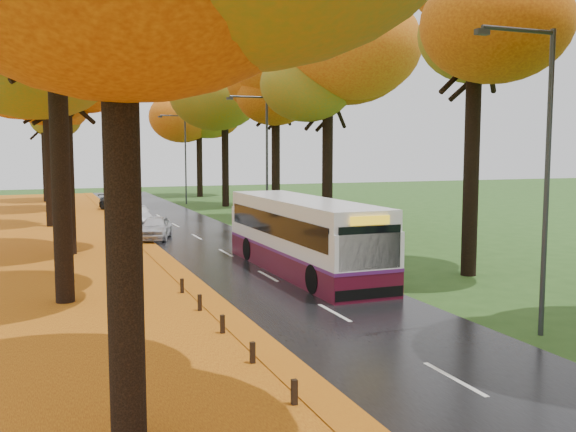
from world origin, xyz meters
TOP-DOWN VIEW (x-y plane):
  - road at (0.00, 25.00)m, footprint 6.50×90.00m
  - centre_line at (0.00, 25.00)m, footprint 0.12×90.00m
  - leaf_verge at (-9.00, 25.00)m, footprint 12.00×90.00m
  - leaf_drift at (-3.05, 25.00)m, footprint 0.90×90.00m
  - trees_left at (-7.18, 27.06)m, footprint 9.20×74.00m
  - trees_right at (7.19, 26.91)m, footprint 9.30×74.20m
  - bollard_row at (-3.70, 4.70)m, footprint 0.11×23.51m
  - streetlamp_near at (3.95, 8.00)m, footprint 2.45×0.18m
  - streetlamp_mid at (3.95, 30.00)m, footprint 2.45×0.18m
  - streetlamp_far at (3.95, 52.00)m, footprint 2.45×0.18m
  - bus at (1.59, 18.33)m, footprint 2.63×11.17m
  - car_white at (-2.29, 29.99)m, footprint 2.61×4.04m
  - car_silver at (-2.35, 36.85)m, footprint 1.57×3.81m
  - car_dark at (-2.35, 47.89)m, footprint 2.91×4.62m

SIDE VIEW (x-z plane):
  - leaf_verge at x=-9.00m, z-range 0.00..0.02m
  - road at x=0.00m, z-range 0.00..0.04m
  - leaf_drift at x=-3.05m, z-range 0.04..0.05m
  - centre_line at x=0.00m, z-range 0.04..0.05m
  - bollard_row at x=-3.70m, z-range 0.00..0.52m
  - car_silver at x=-2.35m, z-range 0.04..1.27m
  - car_dark at x=-2.35m, z-range 0.04..1.29m
  - car_white at x=-2.29m, z-range 0.04..1.32m
  - bus at x=1.59m, z-range 0.11..3.05m
  - streetlamp_near at x=3.95m, z-range 0.71..8.71m
  - streetlamp_mid at x=3.95m, z-range 0.71..8.71m
  - streetlamp_far at x=3.95m, z-range 0.71..8.71m
  - trees_left at x=-7.18m, z-range 2.59..16.48m
  - trees_right at x=7.19m, z-range 2.71..16.67m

